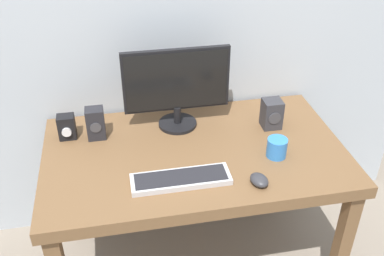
{
  "coord_description": "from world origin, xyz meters",
  "views": [
    {
      "loc": [
        -0.32,
        -1.61,
        1.92
      ],
      "look_at": [
        -0.01,
        0.0,
        0.85
      ],
      "focal_mm": 41.56,
      "sensor_mm": 36.0,
      "label": 1
    }
  ],
  "objects": [
    {
      "name": "keyboard_primary",
      "position": [
        -0.1,
        -0.21,
        0.74
      ],
      "size": [
        0.41,
        0.13,
        0.03
      ],
      "color": "silver",
      "rests_on": "desk"
    },
    {
      "name": "speaker_right",
      "position": [
        0.41,
        0.12,
        0.8
      ],
      "size": [
        0.09,
        0.09,
        0.14
      ],
      "color": "#333338",
      "rests_on": "desk"
    },
    {
      "name": "coffee_mug",
      "position": [
        0.35,
        -0.11,
        0.77
      ],
      "size": [
        0.09,
        0.09,
        0.09
      ],
      "primitive_type": "cylinder",
      "color": "#337FD8",
      "rests_on": "desk"
    },
    {
      "name": "speaker_left",
      "position": [
        -0.43,
        0.19,
        0.81
      ],
      "size": [
        0.08,
        0.08,
        0.15
      ],
      "color": "#232328",
      "rests_on": "desk"
    },
    {
      "name": "audio_controller",
      "position": [
        -0.57,
        0.21,
        0.79
      ],
      "size": [
        0.08,
        0.08,
        0.12
      ],
      "color": "black",
      "rests_on": "desk"
    },
    {
      "name": "mouse",
      "position": [
        0.21,
        -0.28,
        0.75
      ],
      "size": [
        0.09,
        0.11,
        0.04
      ],
      "primitive_type": "ellipsoid",
      "rotation": [
        0.0,
        0.0,
        0.26
      ],
      "color": "#333338",
      "rests_on": "desk"
    },
    {
      "name": "monitor",
      "position": [
        -0.04,
        0.23,
        0.94
      ],
      "size": [
        0.51,
        0.19,
        0.4
      ],
      "color": "black",
      "rests_on": "desk"
    },
    {
      "name": "desk",
      "position": [
        0.0,
        0.0,
        0.65
      ],
      "size": [
        1.37,
        0.8,
        0.73
      ],
      "color": "brown",
      "rests_on": "ground_plane"
    }
  ]
}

